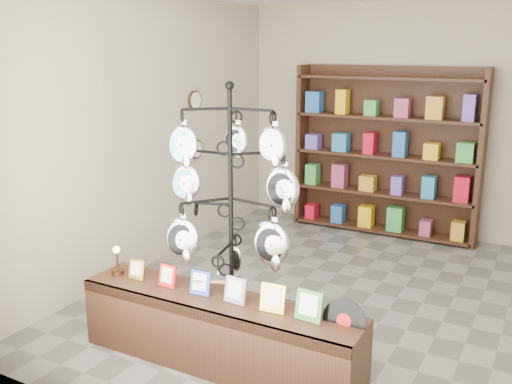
% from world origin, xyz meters
% --- Properties ---
extents(ground, '(5.00, 5.00, 0.00)m').
position_xyz_m(ground, '(0.00, 0.00, 0.00)').
color(ground, slate).
rests_on(ground, ground).
extents(room_envelope, '(5.00, 5.00, 5.00)m').
position_xyz_m(room_envelope, '(0.00, 0.00, 1.85)').
color(room_envelope, '#B3A690').
rests_on(room_envelope, ground).
extents(display_tree, '(1.18, 1.18, 2.19)m').
position_xyz_m(display_tree, '(-0.24, -1.24, 1.26)').
color(display_tree, black).
rests_on(display_tree, ground).
extents(front_shelf, '(2.31, 0.48, 0.82)m').
position_xyz_m(front_shelf, '(-0.16, -1.58, 0.29)').
color(front_shelf, black).
rests_on(front_shelf, ground).
extents(back_shelving, '(2.42, 0.36, 2.20)m').
position_xyz_m(back_shelving, '(0.00, 2.30, 1.03)').
color(back_shelving, black).
rests_on(back_shelving, ground).
extents(wall_clocks, '(0.03, 0.24, 0.84)m').
position_xyz_m(wall_clocks, '(-1.97, 0.80, 1.50)').
color(wall_clocks, black).
rests_on(wall_clocks, ground).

